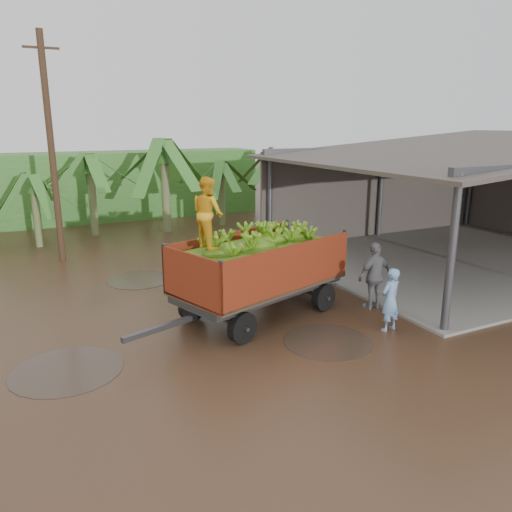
{
  "coord_description": "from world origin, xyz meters",
  "views": [
    {
      "loc": [
        -4.12,
        -12.04,
        5.09
      ],
      "look_at": [
        1.79,
        -0.12,
        1.54
      ],
      "focal_mm": 35.0,
      "sensor_mm": 36.0,
      "label": 1
    }
  ],
  "objects_px": {
    "banana_trailer": "(258,265)",
    "man_grey": "(375,276)",
    "man_blue": "(390,300)",
    "utility_pole": "(51,150)"
  },
  "relations": [
    {
      "from": "banana_trailer",
      "to": "man_blue",
      "type": "xyz_separation_m",
      "value": [
        2.51,
        -2.36,
        -0.61
      ]
    },
    {
      "from": "man_grey",
      "to": "utility_pole",
      "type": "bearing_deg",
      "value": -54.6
    },
    {
      "from": "man_blue",
      "to": "utility_pole",
      "type": "relative_size",
      "value": 0.2
    },
    {
      "from": "banana_trailer",
      "to": "man_grey",
      "type": "relative_size",
      "value": 3.4
    },
    {
      "from": "banana_trailer",
      "to": "utility_pole",
      "type": "bearing_deg",
      "value": 98.74
    },
    {
      "from": "man_blue",
      "to": "man_grey",
      "type": "distance_m",
      "value": 1.57
    },
    {
      "from": "banana_trailer",
      "to": "utility_pole",
      "type": "xyz_separation_m",
      "value": [
        -4.18,
        8.39,
        2.74
      ]
    },
    {
      "from": "man_blue",
      "to": "utility_pole",
      "type": "xyz_separation_m",
      "value": [
        -6.7,
        10.74,
        3.35
      ]
    },
    {
      "from": "banana_trailer",
      "to": "man_grey",
      "type": "distance_m",
      "value": 3.34
    },
    {
      "from": "man_grey",
      "to": "utility_pole",
      "type": "height_order",
      "value": "utility_pole"
    }
  ]
}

